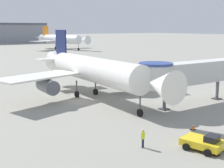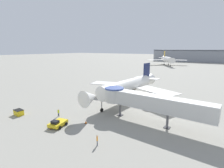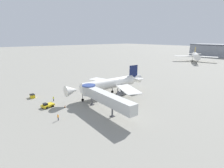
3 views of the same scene
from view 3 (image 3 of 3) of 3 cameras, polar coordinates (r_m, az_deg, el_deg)
name	(u,v)px [view 3 (image 3 of 3)]	position (r m, az deg, el deg)	size (l,w,h in m)	color
ground_plane	(105,93)	(64.72, -2.23, -3.12)	(800.00, 800.00, 0.00)	gray
main_airplane	(110,84)	(62.03, -0.50, 0.08)	(27.40, 30.63, 9.77)	white
jet_bridge	(103,96)	(48.32, -3.11, -4.07)	(21.90, 4.09, 6.00)	silver
pushback_tug_yellow	(47,105)	(55.51, -20.32, -6.50)	(3.04, 3.80, 1.42)	yellow
service_container_yellow	(32,96)	(65.96, -24.57, -3.60)	(2.23, 1.58, 1.20)	yellow
traffic_cone_starboard_wing	(129,102)	(55.57, 5.71, -5.95)	(0.38, 0.38, 0.63)	black
traffic_cone_near_nose	(65,106)	(53.89, -15.09, -7.03)	(0.45, 0.45, 0.75)	black
traffic_cone_apron_front	(43,107)	(55.39, -21.72, -7.02)	(0.42, 0.42, 0.70)	black
ground_crew_marshaller	(58,117)	(46.14, -17.20, -10.18)	(0.35, 0.37, 1.70)	#1E2338
ground_crew_wing_walker	(53,98)	(59.88, -18.57, -4.48)	(0.35, 0.27, 1.62)	#1E2338
background_jet_gold_tail	(196,56)	(165.03, 25.67, 8.31)	(31.44, 30.66, 11.90)	white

